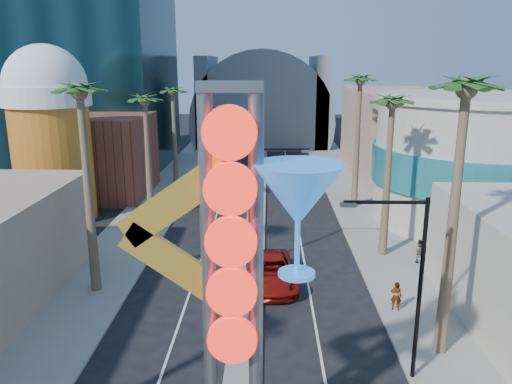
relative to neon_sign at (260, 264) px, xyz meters
name	(u,v)px	position (x,y,z in m)	size (l,w,h in m)	color
sidewalk_west	(158,202)	(-10.32, 32.04, -7.23)	(5.00, 100.00, 0.15)	gray
sidewalk_east	(357,204)	(8.68, 32.04, -7.23)	(5.00, 100.00, 0.15)	gray
median	(258,195)	(-0.82, 35.04, -7.23)	(1.60, 84.00, 0.15)	gray
brick_filler_west	(98,156)	(-16.82, 35.04, -3.31)	(10.00, 10.00, 8.00)	brown
filler_east	(396,133)	(15.18, 45.04, -2.31)	(10.00, 20.00, 10.00)	tan
beer_mug	(50,127)	(-17.82, 27.04, 0.54)	(7.00, 7.00, 14.50)	#D2641C
turquoise_building	(475,160)	(17.18, 27.04, -2.06)	(16.60, 16.60, 10.60)	#BCB39F
canopy	(262,117)	(-0.82, 69.04, -3.00)	(22.00, 16.00, 22.00)	slate
neon_sign	(260,264)	(0.00, 0.00, 0.00)	(6.53, 2.60, 12.55)	gray
streetlight_0	(260,195)	(-0.27, 17.04, -2.43)	(3.79, 0.25, 8.00)	black
streetlight_1	(254,139)	(-1.36, 41.04, -2.43)	(3.79, 0.25, 8.00)	black
streetlight_2	(409,274)	(5.91, 5.04, -2.47)	(3.45, 0.25, 8.00)	black
palm_1	(81,105)	(-9.82, 13.04, 3.52)	(2.40, 2.40, 12.70)	brown
palm_2	(145,108)	(-9.82, 27.04, 2.17)	(2.40, 2.40, 11.20)	brown
palm_3	(173,97)	(-9.82, 39.04, 2.17)	(2.40, 2.40, 11.20)	brown
palm_5	(465,107)	(8.18, 7.04, 3.96)	(2.40, 2.40, 13.20)	brown
palm_6	(392,112)	(8.18, 19.04, 2.62)	(2.40, 2.40, 11.70)	brown
palm_7	(360,88)	(8.18, 31.04, 3.52)	(2.40, 2.40, 12.70)	brown
red_pickup	(271,271)	(0.44, 14.24, -6.46)	(2.81, 6.10, 1.70)	maroon
pedestrian_a	(396,296)	(7.09, 10.93, -6.36)	(0.58, 0.38, 1.59)	gray
pedestrian_b	(419,251)	(10.22, 17.53, -6.36)	(0.78, 0.61, 1.60)	gray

